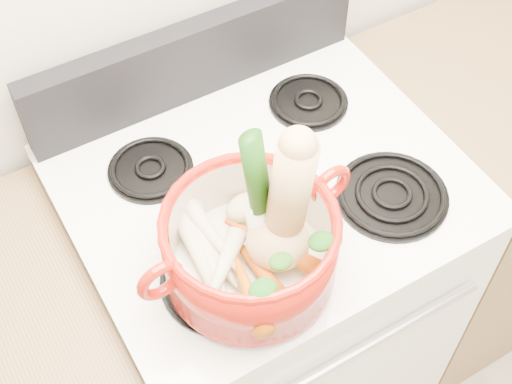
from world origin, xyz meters
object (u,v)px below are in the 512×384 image
stove_body (264,301)px  leek (260,199)px  squash (279,210)px  dutch_oven (250,247)px

stove_body → leek: 0.71m
stove_body → squash: size_ratio=3.24×
dutch_oven → squash: 0.11m
dutch_oven → stove_body: bearing=47.2°
leek → dutch_oven: bearing=-172.8°
dutch_oven → squash: size_ratio=1.06×
stove_body → squash: (-0.09, -0.19, 0.68)m
squash → leek: (-0.02, 0.03, 0.00)m
squash → dutch_oven: bearing=-179.7°
squash → leek: 0.04m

